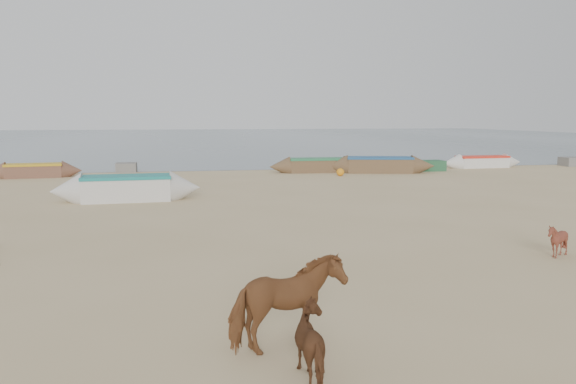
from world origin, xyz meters
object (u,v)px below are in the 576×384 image
object	(u,v)px
cow_adult	(286,304)
calf_front	(557,241)
near_canoe	(127,188)
calf_right	(319,344)

from	to	relation	value
cow_adult	calf_front	distance (m)	8.42
calf_front	near_canoe	world-z (taller)	near_canoe
calf_right	near_canoe	xyz separation A→B (m)	(-3.85, 16.43, 0.04)
cow_adult	calf_front	size ratio (longest dim) A/B	2.03
calf_front	near_canoe	xyz separation A→B (m)	(-10.95, 11.39, 0.10)
cow_adult	near_canoe	bearing A→B (deg)	-3.71
calf_front	cow_adult	bearing A→B (deg)	-48.41
calf_right	near_canoe	size ratio (longest dim) A/B	0.16
calf_right	calf_front	bearing A→B (deg)	-82.92
calf_right	near_canoe	distance (m)	16.87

